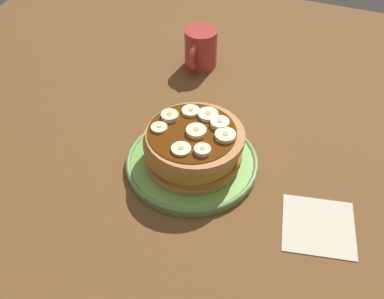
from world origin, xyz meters
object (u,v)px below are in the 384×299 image
banana_slice_0 (195,133)px  napkin (319,226)px  coffee_mug (200,48)px  banana_slice_8 (225,136)px  banana_slice_1 (191,111)px  banana_slice_7 (208,115)px  pancake_stack (193,147)px  banana_slice_5 (202,150)px  banana_slice_4 (159,128)px  plate (192,162)px  banana_slice_2 (183,150)px  banana_slice_3 (220,123)px  banana_slice_6 (170,116)px

banana_slice_0 → napkin: size_ratio=0.31×
banana_slice_0 → coffee_mug: bearing=-160.9°
banana_slice_8 → coffee_mug: size_ratio=0.33×
banana_slice_0 → banana_slice_1: banana_slice_0 is taller
banana_slice_7 → banana_slice_8: bearing=47.9°
banana_slice_0 → pancake_stack: bearing=-118.4°
banana_slice_1 → banana_slice_5: (8.36, 5.25, 0.13)cm
banana_slice_1 → banana_slice_4: 6.69cm
banana_slice_5 → banana_slice_7: banana_slice_5 is taller
banana_slice_7 → banana_slice_8: 5.94cm
plate → banana_slice_0: (0.40, 0.74, 7.42)cm
banana_slice_4 → banana_slice_5: banana_slice_5 is taller
banana_slice_1 → banana_slice_2: 9.48cm
banana_slice_3 → napkin: (8.19, 19.24, -8.19)cm
banana_slice_1 → banana_slice_5: 9.87cm
banana_slice_2 → banana_slice_1: bearing=-165.9°
pancake_stack → banana_slice_0: (0.31, 0.58, 3.62)cm
banana_slice_3 → banana_slice_8: size_ratio=0.92×
plate → banana_slice_3: banana_slice_3 is taller
coffee_mug → banana_slice_0: bearing=19.1°
pancake_stack → banana_slice_3: bearing=133.1°
pancake_stack → banana_slice_8: (-0.81, 5.30, 3.61)cm
banana_slice_3 → banana_slice_1: bearing=-103.5°
pancake_stack → banana_slice_4: banana_slice_4 is taller
banana_slice_2 → pancake_stack: bearing=-178.5°
pancake_stack → banana_slice_2: 5.73cm
coffee_mug → plate: bearing=18.1°
banana_slice_3 → banana_slice_0: bearing=-39.2°
coffee_mug → banana_slice_4: bearing=8.1°
banana_slice_0 → banana_slice_1: bearing=-150.9°
banana_slice_0 → banana_slice_8: same height
banana_slice_1 → banana_slice_5: size_ratio=1.16×
banana_slice_6 → banana_slice_5: bearing=54.4°
plate → banana_slice_4: (1.29, -5.27, 7.28)cm
pancake_stack → banana_slice_7: banana_slice_7 is taller
banana_slice_8 → banana_slice_0: bearing=-76.6°
plate → coffee_mug: 31.42cm
banana_slice_3 → banana_slice_5: size_ratio=1.19×
banana_slice_0 → banana_slice_3: size_ratio=1.06×
banana_slice_1 → banana_slice_3: banana_slice_3 is taller
napkin → banana_slice_2: bearing=-90.9°
banana_slice_7 → napkin: size_ratio=0.32×
banana_slice_3 → pancake_stack: bearing=-46.9°
plate → banana_slice_7: banana_slice_7 is taller
banana_slice_0 → banana_slice_5: same height
plate → banana_slice_7: (-4.70, 1.06, 7.36)cm
banana_slice_2 → banana_slice_8: size_ratio=0.92×
plate → banana_slice_5: size_ratio=8.63×
plate → banana_slice_5: bearing=40.4°
plate → banana_slice_0: bearing=61.5°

